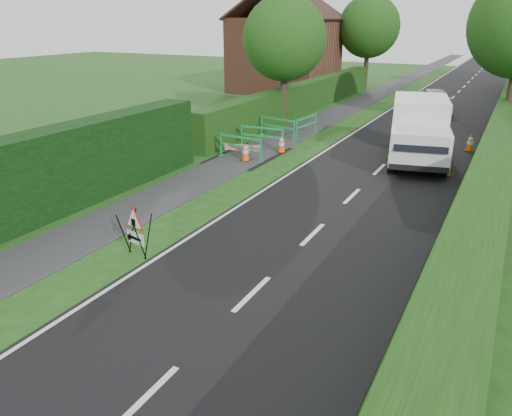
% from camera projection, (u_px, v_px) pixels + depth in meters
% --- Properties ---
extents(ground, '(120.00, 120.00, 0.00)m').
position_uv_depth(ground, '(129.00, 288.00, 10.87)').
color(ground, '#1D4614').
rests_on(ground, ground).
extents(road_surface, '(6.00, 90.00, 0.02)m').
position_uv_depth(road_surface, '(457.00, 93.00, 38.75)').
color(road_surface, black).
rests_on(road_surface, ground).
extents(footpath, '(2.00, 90.00, 0.02)m').
position_uv_depth(footpath, '(387.00, 89.00, 41.13)').
color(footpath, '#2D2D30').
rests_on(footpath, ground).
extents(hedge_west_far, '(1.00, 24.00, 1.80)m').
position_uv_depth(hedge_west_far, '(304.00, 112.00, 31.24)').
color(hedge_west_far, '#14380F').
rests_on(hedge_west_far, ground).
extents(hedge_east, '(1.20, 50.00, 1.50)m').
position_uv_depth(hedge_east, '(499.00, 156.00, 21.29)').
color(hedge_east, '#14380F').
rests_on(hedge_east, ground).
extents(house_west, '(7.50, 7.40, 7.88)m').
position_uv_depth(house_west, '(285.00, 53.00, 38.99)').
color(house_west, brown).
rests_on(house_west, ground).
extents(tree_nw, '(4.40, 4.40, 6.70)m').
position_uv_depth(tree_nw, '(285.00, 39.00, 26.15)').
color(tree_nw, '#2D2116').
rests_on(tree_nw, ground).
extents(tree_fw, '(4.80, 4.80, 7.24)m').
position_uv_depth(tree_fw, '(369.00, 27.00, 39.27)').
color(tree_fw, '#2D2116').
rests_on(tree_fw, ground).
extents(triangle_sign, '(0.89, 0.89, 1.11)m').
position_uv_depth(triangle_sign, '(134.00, 227.00, 12.05)').
color(triangle_sign, black).
rests_on(triangle_sign, ground).
extents(works_van, '(3.17, 5.72, 2.47)m').
position_uv_depth(works_van, '(419.00, 129.00, 20.02)').
color(works_van, silver).
rests_on(works_van, ground).
extents(traffic_cone_0, '(0.38, 0.38, 0.79)m').
position_uv_depth(traffic_cone_0, '(447.00, 165.00, 18.47)').
color(traffic_cone_0, black).
rests_on(traffic_cone_0, ground).
extents(traffic_cone_1, '(0.38, 0.38, 0.79)m').
position_uv_depth(traffic_cone_1, '(448.00, 151.00, 20.42)').
color(traffic_cone_1, black).
rests_on(traffic_cone_1, ground).
extents(traffic_cone_2, '(0.38, 0.38, 0.79)m').
position_uv_depth(traffic_cone_2, '(470.00, 143.00, 21.82)').
color(traffic_cone_2, black).
rests_on(traffic_cone_2, ground).
extents(traffic_cone_3, '(0.38, 0.38, 0.79)m').
position_uv_depth(traffic_cone_3, '(246.00, 152.00, 20.36)').
color(traffic_cone_3, black).
rests_on(traffic_cone_3, ground).
extents(traffic_cone_4, '(0.38, 0.38, 0.79)m').
position_uv_depth(traffic_cone_4, '(282.00, 144.00, 21.62)').
color(traffic_cone_4, black).
rests_on(traffic_cone_4, ground).
extents(ped_barrier_0, '(2.08, 0.55, 1.00)m').
position_uv_depth(ped_barrier_0, '(240.00, 144.00, 20.52)').
color(ped_barrier_0, '#1C9A4D').
rests_on(ped_barrier_0, ground).
extents(ped_barrier_1, '(2.08, 0.48, 1.00)m').
position_uv_depth(ped_barrier_1, '(262.00, 134.00, 22.28)').
color(ped_barrier_1, '#1C9A4D').
rests_on(ped_barrier_1, ground).
extents(ped_barrier_2, '(2.09, 0.77, 1.00)m').
position_uv_depth(ped_barrier_2, '(277.00, 125.00, 24.22)').
color(ped_barrier_2, '#1C9A4D').
rests_on(ped_barrier_2, ground).
extents(ped_barrier_3, '(0.55, 2.08, 1.00)m').
position_uv_depth(ped_barrier_3, '(306.00, 123.00, 24.58)').
color(ped_barrier_3, '#1C9A4D').
rests_on(ped_barrier_3, ground).
extents(redwhite_plank, '(1.46, 0.44, 0.25)m').
position_uv_depth(redwhite_plank, '(242.00, 158.00, 20.94)').
color(redwhite_plank, red).
rests_on(redwhite_plank, ground).
extents(hatchback_car, '(2.80, 4.31, 1.36)m').
position_uv_depth(hatchback_car, '(436.00, 100.00, 31.27)').
color(hatchback_car, silver).
rests_on(hatchback_car, ground).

